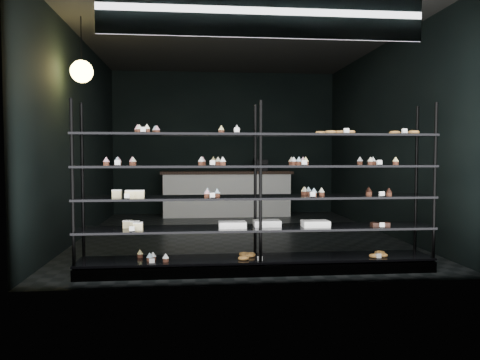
# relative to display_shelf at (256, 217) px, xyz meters

# --- Properties ---
(room) EXTENTS (5.01, 6.01, 3.20)m
(room) POSITION_rel_display_shelf_xyz_m (0.01, 2.45, 0.97)
(room) COLOR black
(room) RESTS_ON ground
(display_shelf) EXTENTS (4.00, 0.50, 1.91)m
(display_shelf) POSITION_rel_display_shelf_xyz_m (0.00, 0.00, 0.00)
(display_shelf) COLOR black
(display_shelf) RESTS_ON room
(signage) EXTENTS (3.30, 0.05, 0.50)m
(signage) POSITION_rel_display_shelf_xyz_m (0.01, -0.48, 2.12)
(signage) COLOR #0D1443
(signage) RESTS_ON room
(pendant_lamp) EXTENTS (0.30, 0.30, 0.88)m
(pendant_lamp) POSITION_rel_display_shelf_xyz_m (-2.19, 1.33, 1.82)
(pendant_lamp) COLOR black
(pendant_lamp) RESTS_ON room
(service_counter) EXTENTS (2.83, 0.65, 1.23)m
(service_counter) POSITION_rel_display_shelf_xyz_m (0.02, 4.95, -0.13)
(service_counter) COLOR silver
(service_counter) RESTS_ON room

